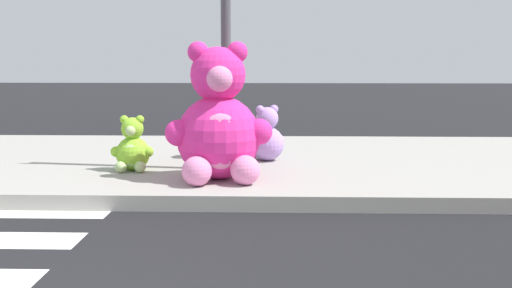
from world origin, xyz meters
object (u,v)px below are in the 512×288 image
Objects in this scene: sign_pole at (226,16)px; plush_red at (212,137)px; plush_pink_large at (219,125)px; plush_lime at (132,149)px; plush_lavender at (266,138)px.

sign_pole is 1.66m from plush_red.
plush_red is at bearing 107.10° from sign_pole.
plush_lime is (-1.00, 0.48, -0.32)m from plush_pink_large.
plush_pink_large reaches higher than plush_lavender.
sign_pole is at bearing 6.11° from plush_lime.
sign_pole is 2.26× the size of plush_pink_large.
plush_lime is 1.65m from plush_lavender.
plush_lime is at bearing 154.43° from plush_pink_large.
plush_red is (0.79, 0.92, 0.02)m from plush_lime.
plush_lime is at bearing -153.04° from plush_lavender.
plush_red is at bearing 98.69° from plush_pink_large.
plush_red is at bearing 166.21° from plush_lavender.
sign_pole reaches higher than plush_pink_large.
plush_red is (-0.25, 0.81, -1.43)m from sign_pole.
sign_pole is 1.79m from plush_lime.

